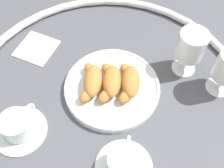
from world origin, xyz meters
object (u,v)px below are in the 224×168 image
object	(u,v)px
pastry_plate	(112,87)
coffee_cup_far	(18,126)
croissant_extra	(92,81)
juice_glass_right	(191,47)
folded_napkin	(36,48)
coffee_cup_near	(124,164)
croissant_small	(111,81)
croissant_large	(130,82)

from	to	relation	value
pastry_plate	coffee_cup_far	bearing A→B (deg)	127.57
croissant_extra	juice_glass_right	world-z (taller)	juice_glass_right
coffee_cup_far	folded_napkin	distance (m)	0.27
folded_napkin	coffee_cup_far	bearing A→B (deg)	-169.83
pastry_plate	juice_glass_right	xyz separation A→B (m)	(0.11, -0.19, 0.08)
coffee_cup_near	juice_glass_right	distance (m)	0.35
croissant_small	juice_glass_right	xyz separation A→B (m)	(0.11, -0.20, 0.05)
coffee_cup_far	coffee_cup_near	bearing A→B (deg)	-99.76
pastry_plate	croissant_extra	xyz separation A→B (m)	(-0.01, 0.05, 0.03)
coffee_cup_near	folded_napkin	distance (m)	0.45
croissant_small	coffee_cup_far	bearing A→B (deg)	127.92
pastry_plate	croissant_large	bearing A→B (deg)	-81.24
croissant_extra	folded_napkin	xyz separation A→B (m)	(0.12, 0.20, -0.04)
croissant_large	pastry_plate	bearing A→B (deg)	98.76
coffee_cup_near	croissant_large	bearing A→B (deg)	4.66
pastry_plate	croissant_extra	size ratio (longest dim) A/B	1.92
croissant_large	croissant_small	world-z (taller)	same
croissant_extra	folded_napkin	bearing A→B (deg)	60.04
croissant_small	croissant_extra	xyz separation A→B (m)	(-0.01, 0.05, 0.00)
croissant_extra	coffee_cup_near	world-z (taller)	croissant_extra
croissant_large	croissant_extra	world-z (taller)	same
croissant_small	coffee_cup_far	world-z (taller)	croissant_small
croissant_small	juice_glass_right	bearing A→B (deg)	-60.54
croissant_large	juice_glass_right	bearing A→B (deg)	-54.86
croissant_small	croissant_extra	bearing A→B (deg)	98.49
croissant_small	folded_napkin	world-z (taller)	croissant_small
coffee_cup_far	juice_glass_right	size ratio (longest dim) A/B	0.97
pastry_plate	coffee_cup_near	size ratio (longest dim) A/B	1.93
pastry_plate	coffee_cup_far	size ratio (longest dim) A/B	1.93
croissant_large	croissant_small	size ratio (longest dim) A/B	1.00
croissant_large	folded_napkin	xyz separation A→B (m)	(0.10, 0.30, -0.04)
coffee_cup_near	coffee_cup_far	xyz separation A→B (m)	(0.05, 0.27, 0.00)
juice_glass_right	folded_napkin	distance (m)	0.46
croissant_extra	coffee_cup_far	distance (m)	0.22
juice_glass_right	pastry_plate	bearing A→B (deg)	119.76
coffee_cup_far	folded_napkin	world-z (taller)	coffee_cup_far
coffee_cup_far	folded_napkin	bearing A→B (deg)	10.17
croissant_large	coffee_cup_far	bearing A→B (deg)	123.29
croissant_large	coffee_cup_near	distance (m)	0.21
pastry_plate	juice_glass_right	bearing A→B (deg)	-60.24
pastry_plate	croissant_small	bearing A→B (deg)	97.79
croissant_small	juice_glass_right	distance (m)	0.23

